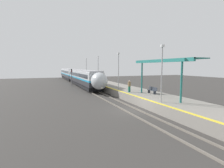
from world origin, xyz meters
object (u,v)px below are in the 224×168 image
Objects in this scene: person_waiting at (129,86)px; lamppost_mid at (118,69)px; lamppost_near at (162,70)px; lamppost_far at (98,68)px; train at (75,75)px; railway_signal at (72,76)px; platform_bench at (152,90)px; lamppost_farthest at (86,68)px.

lamppost_mid is (-0.24, 3.23, 2.40)m from person_waiting.
lamppost_near is 21.28m from lamppost_far.
railway_signal is at bearing -103.54° from train.
train is at bearing 99.12° from platform_bench.
lamppost_near reaches higher than platform_bench.
train is at bearing 95.51° from person_waiting.
lamppost_far reaches higher than platform_bench.
lamppost_far is (4.82, -5.00, 1.80)m from railway_signal.
person_waiting is 0.29× the size of lamppost_far.
lamppost_mid is at bearing 113.62° from platform_bench.
lamppost_mid is 1.00× the size of lamppost_far.
railway_signal is at bearing 107.14° from lamppost_mid.
person_waiting is 0.41× the size of railway_signal.
person_waiting is 0.29× the size of lamppost_mid.
lamppost_near reaches higher than person_waiting.
platform_bench is at bearing 64.03° from lamppost_near.
platform_bench is 27.14m from lamppost_farthest.
train is 36.05m from lamppost_near.
lamppost_near is 31.92m from lamppost_farthest.
lamppost_far is (0.00, 21.28, 0.00)m from lamppost_near.
platform_bench is 0.30× the size of lamppost_near.
platform_bench is (4.96, -30.87, -0.69)m from train.
lamppost_farthest is (4.82, 5.65, 1.80)m from railway_signal.
train is 29.94× the size of person_waiting.
lamppost_farthest is at bearing 90.57° from person_waiting.
platform_bench is 0.30× the size of lamppost_mid.
lamppost_farthest reaches higher than railway_signal.
person_waiting is at bearing -89.43° from lamppost_farthest.
lamppost_near and lamppost_far have the same top height.
lamppost_mid is 10.64m from lamppost_far.
train is 31.27m from platform_bench.
railway_signal is at bearing 105.03° from person_waiting.
lamppost_mid reaches higher than train.
person_waiting is at bearing -84.49° from train.
lamppost_far is at bearing -90.00° from lamppost_farthest.
lamppost_near is (-2.45, -5.03, 2.78)m from platform_bench.
lamppost_near is at bearing -90.00° from lamppost_mid.
lamppost_farthest is (-0.24, 24.51, 2.40)m from person_waiting.
railway_signal is 0.71× the size of lamppost_farthest.
railway_signal is 0.71× the size of lamppost_near.
lamppost_near is 1.00× the size of lamppost_mid.
platform_bench is at bearing -81.42° from lamppost_far.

